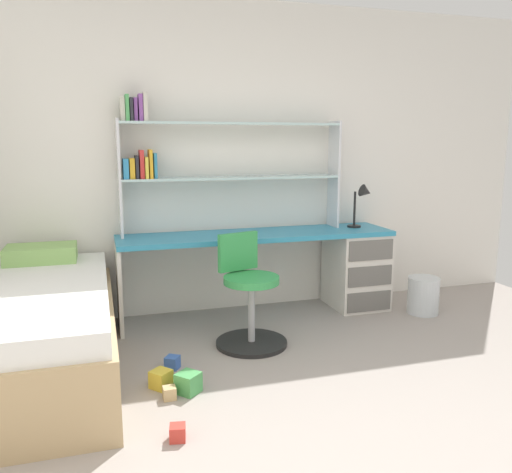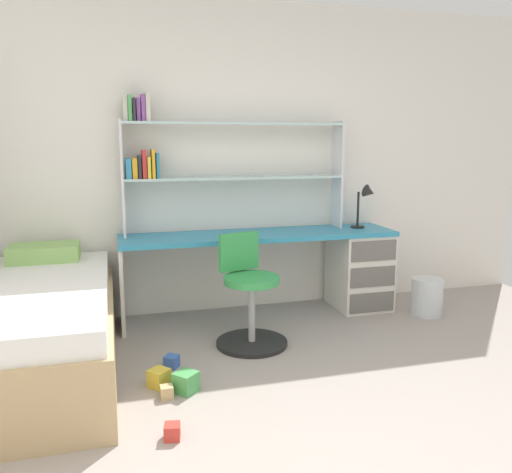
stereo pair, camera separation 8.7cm
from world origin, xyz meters
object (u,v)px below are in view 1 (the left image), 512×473
swivel_chair (249,302)px  toy_block_yellow_0 (161,379)px  toy_block_natural_3 (169,393)px  toy_block_green_2 (188,383)px  desk (325,263)px  bed_platform (34,331)px  waste_bin (423,295)px  toy_block_blue_4 (172,362)px  toy_block_red_1 (178,433)px  bookshelf_hutch (204,154)px  desk_lamp (363,199)px

swivel_chair → toy_block_yellow_0: swivel_chair is taller
toy_block_yellow_0 → toy_block_natural_3: (0.03, -0.16, -0.02)m
toy_block_green_2 → desk: bearing=40.5°
bed_platform → waste_bin: 3.08m
bed_platform → toy_block_blue_4: (0.84, -0.16, -0.25)m
waste_bin → desk: bearing=154.7°
waste_bin → toy_block_yellow_0: 2.45m
toy_block_blue_4 → desk: bearing=30.2°
desk → toy_block_blue_4: desk is taller
toy_block_red_1 → toy_block_green_2: 0.50m
toy_block_red_1 → bed_platform: bearing=126.7°
bookshelf_hutch → swivel_chair: size_ratio=2.31×
toy_block_natural_3 → toy_block_yellow_0: bearing=100.5°
bookshelf_hutch → waste_bin: bookshelf_hutch is taller
bed_platform → toy_block_yellow_0: size_ratio=17.99×
bookshelf_hutch → bed_platform: 1.86m
toy_block_red_1 → toy_block_blue_4: toy_block_blue_4 is taller
desk_lamp → toy_block_blue_4: size_ratio=4.63×
desk → bookshelf_hutch: size_ratio=1.24×
bed_platform → desk: bearing=16.8°
bed_platform → toy_block_green_2: bed_platform is taller
desk_lamp → toy_block_yellow_0: 2.39m
desk → toy_block_red_1: 2.33m
waste_bin → toy_block_natural_3: waste_bin is taller
desk_lamp → swivel_chair: desk_lamp is taller
desk_lamp → toy_block_natural_3: bearing=-146.2°
waste_bin → toy_block_natural_3: 2.47m
toy_block_yellow_0 → toy_block_blue_4: toy_block_yellow_0 is taller
swivel_chair → waste_bin: bearing=8.0°
desk_lamp → bed_platform: (-2.65, -0.70, -0.68)m
waste_bin → toy_block_green_2: size_ratio=2.60×
toy_block_natural_3 → toy_block_blue_4: (0.07, 0.41, 0.01)m
toy_block_red_1 → toy_block_blue_4: bearing=83.8°
desk → toy_block_blue_4: bearing=-149.8°
desk_lamp → toy_block_yellow_0: desk_lamp is taller
desk_lamp → toy_block_red_1: bearing=-138.3°
bed_platform → toy_block_green_2: size_ratio=15.98×
desk_lamp → swivel_chair: (-1.21, -0.59, -0.65)m
swivel_chair → toy_block_blue_4: 0.71m
toy_block_blue_4 → desk_lamp: bearing=25.3°
desk → bed_platform: size_ratio=1.18×
desk → toy_block_green_2: bearing=-139.5°
desk → toy_block_blue_4: 1.74m
waste_bin → toy_block_yellow_0: size_ratio=2.92×
toy_block_yellow_0 → toy_block_red_1: size_ratio=1.38×
desk_lamp → toy_block_natural_3: desk_lamp is taller
desk → bed_platform: desk is taller
desk_lamp → toy_block_green_2: (-1.77, -1.22, -0.91)m
toy_block_yellow_0 → toy_block_natural_3: bearing=-79.5°
bookshelf_hutch → toy_block_yellow_0: bearing=-113.2°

